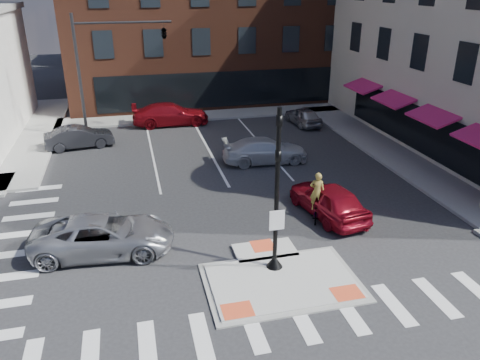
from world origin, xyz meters
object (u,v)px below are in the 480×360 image
object	(u,v)px
silver_suv	(103,235)
cyclist	(316,203)
white_pickup	(265,150)
bg_car_red	(171,114)
bg_car_silver	(303,116)
bg_car_dark	(79,137)
red_sedan	(329,200)

from	to	relation	value
silver_suv	cyclist	bearing A→B (deg)	-80.29
white_pickup	bg_car_red	xyz separation A→B (m)	(-4.53, 9.03, 0.08)
bg_car_silver	bg_car_dark	bearing A→B (deg)	-0.02
cyclist	bg_car_silver	bearing A→B (deg)	-84.60
bg_car_silver	cyclist	world-z (taller)	cyclist
silver_suv	white_pickup	world-z (taller)	silver_suv
cyclist	white_pickup	bearing A→B (deg)	-64.61
silver_suv	cyclist	world-z (taller)	cyclist
bg_car_red	cyclist	xyz separation A→B (m)	(4.70, -16.37, -0.05)
white_pickup	bg_car_silver	bearing A→B (deg)	-32.89
bg_car_dark	cyclist	world-z (taller)	cyclist
bg_car_silver	white_pickup	bearing A→B (deg)	48.51
silver_suv	bg_car_dark	bearing A→B (deg)	13.28
white_pickup	cyclist	bearing A→B (deg)	-175.41
red_sedan	bg_car_silver	xyz separation A→B (m)	(4.10, 13.90, -0.13)
bg_car_silver	cyclist	size ratio (longest dim) A/B	1.73
white_pickup	cyclist	size ratio (longest dim) A/B	2.23
bg_car_red	silver_suv	bearing A→B (deg)	165.93
silver_suv	bg_car_silver	distance (m)	20.19
silver_suv	red_sedan	world-z (taller)	red_sedan
red_sedan	white_pickup	xyz separation A→B (m)	(-0.82, 7.16, -0.06)
red_sedan	bg_car_dark	bearing A→B (deg)	-56.88
white_pickup	cyclist	world-z (taller)	cyclist
white_pickup	bg_car_dark	world-z (taller)	white_pickup
white_pickup	silver_suv	bearing A→B (deg)	135.11
silver_suv	bg_car_dark	distance (m)	13.38
red_sedan	bg_car_red	distance (m)	17.06
silver_suv	cyclist	size ratio (longest dim) A/B	2.44
silver_suv	bg_car_dark	xyz separation A→B (m)	(-1.78, 13.26, -0.06)
red_sedan	bg_car_silver	world-z (taller)	red_sedan
bg_car_red	cyclist	world-z (taller)	cyclist
silver_suv	bg_car_silver	xyz separation A→B (m)	(13.83, 14.71, -0.10)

